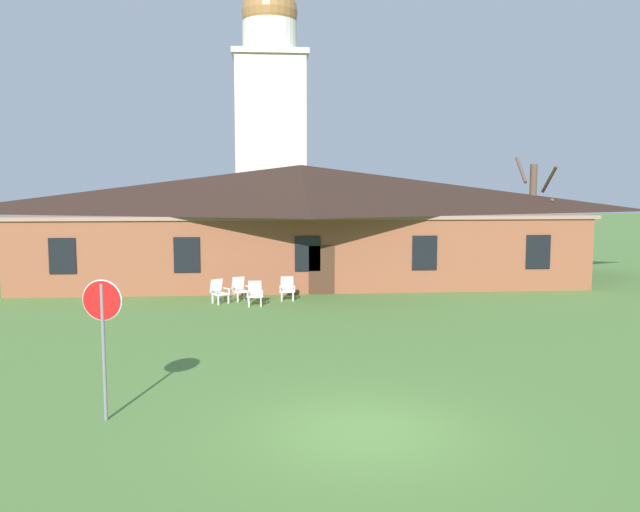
{
  "coord_description": "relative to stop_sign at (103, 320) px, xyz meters",
  "views": [
    {
      "loc": [
        -1.83,
        -11.78,
        4.57
      ],
      "look_at": [
        -0.02,
        9.45,
        2.34
      ],
      "focal_mm": 36.63,
      "sensor_mm": 36.0,
      "label": 1
    }
  ],
  "objects": [
    {
      "name": "lawn_chair_middle",
      "position": [
        4.06,
        13.59,
        -1.5
      ],
      "size": [
        0.64,
        0.67,
        0.96
      ],
      "color": "white",
      "rests_on": "ground"
    },
    {
      "name": "stop_sign",
      "position": [
        0.0,
        0.0,
        0.0
      ],
      "size": [
        0.79,
        0.2,
        2.81
      ],
      "color": "slate",
      "rests_on": "ground"
    },
    {
      "name": "brick_building",
      "position": [
        4.99,
        19.97,
        0.91
      ],
      "size": [
        26.56,
        10.4,
        5.71
      ],
      "color": "brown",
      "rests_on": "ground"
    },
    {
      "name": "lawn_chair_near_door",
      "position": [
        2.13,
        13.64,
        -1.5
      ],
      "size": [
        0.79,
        0.84,
        0.96
      ],
      "color": "silver",
      "rests_on": "ground"
    },
    {
      "name": "ground_plane",
      "position": [
        4.99,
        -1.02,
        -2.0
      ],
      "size": [
        200.0,
        200.0,
        0.0
      ],
      "primitive_type": "plane",
      "color": "#517A38"
    },
    {
      "name": "lawn_chair_by_porch",
      "position": [
        1.32,
        13.08,
        -1.5
      ],
      "size": [
        0.85,
        0.87,
        0.96
      ],
      "color": "white",
      "rests_on": "ground"
    },
    {
      "name": "dome_tower",
      "position": [
        3.64,
        34.06,
        6.95
      ],
      "size": [
        5.18,
        5.18,
        19.56
      ],
      "color": "beige",
      "rests_on": "ground"
    },
    {
      "name": "bare_tree_beside_building",
      "position": [
        17.08,
        20.03,
        1.2
      ],
      "size": [
        2.15,
        2.06,
        6.19
      ],
      "color": "brown",
      "rests_on": "ground"
    },
    {
      "name": "lawn_chair_left_end",
      "position": [
        2.76,
        12.46,
        -1.5
      ],
      "size": [
        0.64,
        0.67,
        0.96
      ],
      "color": "silver",
      "rests_on": "ground"
    }
  ]
}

